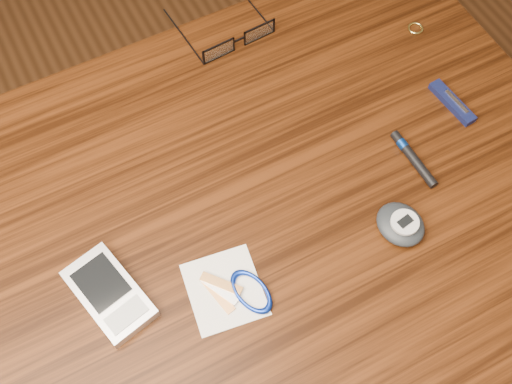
{
  "coord_description": "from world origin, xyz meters",
  "views": [
    {
      "loc": [
        -0.14,
        -0.34,
        1.51
      ],
      "look_at": [
        0.05,
        0.02,
        0.76
      ],
      "focal_mm": 45.0,
      "sensor_mm": 36.0,
      "label": 1
    }
  ],
  "objects_px": {
    "eyeglasses": "(237,39)",
    "pda_phone": "(109,294)",
    "pocket_knife": "(452,102)",
    "desk": "(236,255)",
    "notepad_keys": "(238,291)",
    "pedometer": "(401,224)"
  },
  "relations": [
    {
      "from": "pedometer",
      "to": "pocket_knife",
      "type": "height_order",
      "value": "pedometer"
    },
    {
      "from": "eyeglasses",
      "to": "pocket_knife",
      "type": "distance_m",
      "value": 0.34
    },
    {
      "from": "notepad_keys",
      "to": "eyeglasses",
      "type": "bearing_deg",
      "value": 63.47
    },
    {
      "from": "desk",
      "to": "pda_phone",
      "type": "relative_size",
      "value": 7.58
    },
    {
      "from": "desk",
      "to": "eyeglasses",
      "type": "bearing_deg",
      "value": 62.55
    },
    {
      "from": "notepad_keys",
      "to": "pocket_knife",
      "type": "distance_m",
      "value": 0.42
    },
    {
      "from": "eyeglasses",
      "to": "pda_phone",
      "type": "height_order",
      "value": "eyeglasses"
    },
    {
      "from": "pda_phone",
      "to": "pedometer",
      "type": "bearing_deg",
      "value": -13.48
    },
    {
      "from": "notepad_keys",
      "to": "pocket_knife",
      "type": "bearing_deg",
      "value": 15.38
    },
    {
      "from": "pocket_knife",
      "to": "eyeglasses",
      "type": "bearing_deg",
      "value": 132.31
    },
    {
      "from": "desk",
      "to": "pda_phone",
      "type": "xyz_separation_m",
      "value": [
        -0.18,
        -0.02,
        0.11
      ]
    },
    {
      "from": "desk",
      "to": "notepad_keys",
      "type": "relative_size",
      "value": 8.96
    },
    {
      "from": "eyeglasses",
      "to": "notepad_keys",
      "type": "relative_size",
      "value": 1.25
    },
    {
      "from": "pda_phone",
      "to": "notepad_keys",
      "type": "distance_m",
      "value": 0.16
    },
    {
      "from": "eyeglasses",
      "to": "pda_phone",
      "type": "relative_size",
      "value": 1.06
    },
    {
      "from": "desk",
      "to": "eyeglasses",
      "type": "xyz_separation_m",
      "value": [
        0.14,
        0.27,
        0.11
      ]
    },
    {
      "from": "desk",
      "to": "pedometer",
      "type": "relative_size",
      "value": 13.26
    },
    {
      "from": "eyeglasses",
      "to": "pda_phone",
      "type": "distance_m",
      "value": 0.43
    },
    {
      "from": "pda_phone",
      "to": "notepad_keys",
      "type": "height_order",
      "value": "pda_phone"
    },
    {
      "from": "eyeglasses",
      "to": "pedometer",
      "type": "xyz_separation_m",
      "value": [
        0.05,
        -0.38,
        -0.0
      ]
    },
    {
      "from": "pda_phone",
      "to": "pedometer",
      "type": "relative_size",
      "value": 1.75
    },
    {
      "from": "eyeglasses",
      "to": "pedometer",
      "type": "height_order",
      "value": "same"
    }
  ]
}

